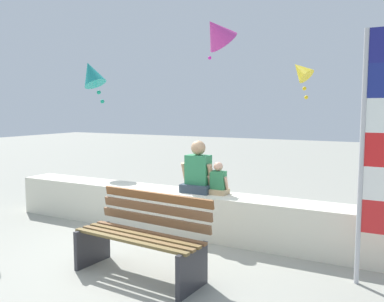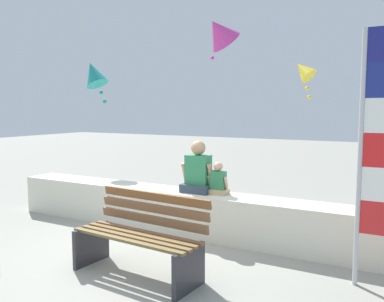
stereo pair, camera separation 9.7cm
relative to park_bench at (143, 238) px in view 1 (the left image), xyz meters
The scene contains 9 objects.
ground_plane 0.67m from the park_bench, 145.37° to the left, with size 40.00×40.00×0.00m, color gray.
seawall_ledge 1.61m from the park_bench, 105.85° to the left, with size 5.90×0.55×0.62m, color beige.
park_bench is the anchor object (origin of this frame).
person_adult 1.67m from the park_bench, 94.31° to the left, with size 0.49×0.36×0.75m.
person_child 1.65m from the park_bench, 82.88° to the left, with size 0.30×0.22×0.46m.
flag_banner 2.65m from the park_bench, 20.63° to the left, with size 0.42×0.05×2.62m.
kite_teal 4.45m from the park_bench, 138.99° to the left, with size 0.59×0.56×0.88m.
kite_yellow 5.33m from the park_bench, 83.24° to the left, with size 0.59×0.57×0.84m.
kite_magenta 5.94m from the park_bench, 105.28° to the left, with size 1.11×1.17×1.03m.
Camera 1 is at (2.94, -3.88, 1.83)m, focal length 37.81 mm.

